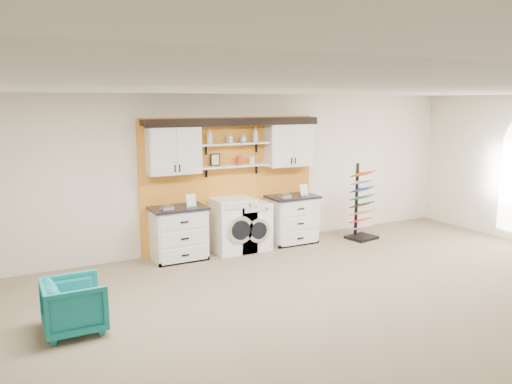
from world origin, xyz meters
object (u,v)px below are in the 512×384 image
base_cabinet_left (179,233)px  base_cabinet_right (292,219)px  dryer (250,226)px  sample_rack (361,214)px  armchair (74,305)px  washer (233,225)px

base_cabinet_left → base_cabinet_right: (2.26, 0.00, -0.00)m
base_cabinet_left → dryer: 1.36m
sample_rack → dryer: bearing=159.9°
sample_rack → armchair: (-5.59, -1.64, -0.17)m
washer → dryer: size_ratio=1.12×
dryer → armchair: bearing=-148.6°
base_cabinet_right → washer: washer is taller
dryer → armchair: size_ratio=1.24×
base_cabinet_right → dryer: size_ratio=1.07×
dryer → armchair: dryer is taller
dryer → sample_rack: (2.25, -0.40, 0.06)m
base_cabinet_right → armchair: base_cabinet_right is taller
dryer → base_cabinet_right: bearing=0.2°
base_cabinet_left → base_cabinet_right: bearing=0.0°
base_cabinet_left → armchair: base_cabinet_left is taller
washer → armchair: 3.62m
base_cabinet_right → sample_rack: 1.41m
base_cabinet_right → sample_rack: sample_rack is taller
base_cabinet_right → armchair: 4.71m
armchair → base_cabinet_right: bearing=-64.5°
armchair → dryer: bearing=-58.8°
base_cabinet_right → dryer: 0.90m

